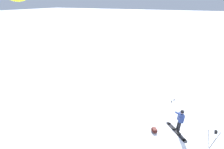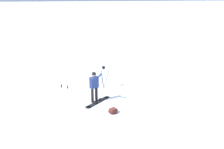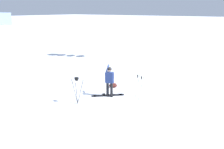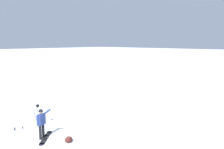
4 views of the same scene
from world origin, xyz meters
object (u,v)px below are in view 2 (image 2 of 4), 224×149
(gear_bag_large, at_px, (113,111))
(ski_poles, at_px, (65,94))
(snowboard, at_px, (98,102))
(snowboarder, at_px, (94,84))
(camera_tripod, at_px, (104,73))

(gear_bag_large, height_order, ski_poles, ski_poles)
(snowboard, xyz_separation_m, ski_poles, (0.53, -1.58, 0.79))
(snowboarder, bearing_deg, ski_poles, -67.08)
(gear_bag_large, relative_size, camera_tripod, 0.45)
(gear_bag_large, bearing_deg, snowboard, -156.35)
(snowboarder, xyz_separation_m, ski_poles, (0.60, -1.42, -0.15))
(ski_poles, bearing_deg, gear_bag_large, 71.06)
(gear_bag_large, bearing_deg, camera_tripod, -179.60)
(gear_bag_large, distance_m, camera_tripod, 3.12)
(snowboarder, height_order, camera_tripod, snowboarder)
(snowboarder, xyz_separation_m, camera_tripod, (-1.68, 0.70, -0.01))
(snowboard, bearing_deg, camera_tripod, 163.13)
(snowboard, xyz_separation_m, gear_bag_large, (1.26, 0.55, 0.10))
(snowboarder, xyz_separation_m, snowboard, (0.07, 0.16, -0.94))
(camera_tripod, relative_size, ski_poles, 1.09)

